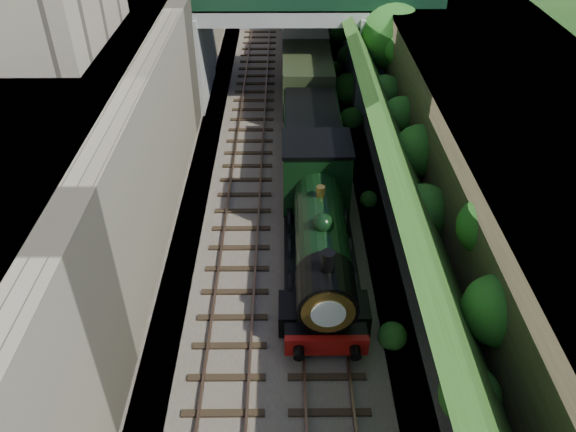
{
  "coord_description": "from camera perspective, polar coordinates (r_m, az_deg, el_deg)",
  "views": [
    {
      "loc": [
        -0.13,
        -9.36,
        14.96
      ],
      "look_at": [
        0.0,
        7.65,
        2.48
      ],
      "focal_mm": 35.0,
      "sensor_mm": 36.0,
      "label": 1
    }
  ],
  "objects": [
    {
      "name": "locomotive",
      "position": [
        21.47,
        3.2,
        -1.28
      ],
      "size": [
        3.1,
        10.22,
        3.83
      ],
      "color": "black",
      "rests_on": "trackbed"
    },
    {
      "name": "track_right",
      "position": [
        32.87,
        1.96,
        9.65
      ],
      "size": [
        2.5,
        90.0,
        0.2
      ],
      "color": "black",
      "rests_on": "trackbed"
    },
    {
      "name": "embankment_slope",
      "position": [
        28.36,
        10.23,
        10.26
      ],
      "size": [
        4.54,
        90.0,
        6.48
      ],
      "color": "#1E4714",
      "rests_on": "ground"
    },
    {
      "name": "tender",
      "position": [
        27.8,
        2.38,
        7.55
      ],
      "size": [
        2.7,
        6.0,
        3.05
      ],
      "color": "black",
      "rests_on": "trackbed"
    },
    {
      "name": "tree",
      "position": [
        32.83,
        10.69,
        17.36
      ],
      "size": [
        3.6,
        3.8,
        6.6
      ],
      "color": "black",
      "rests_on": "ground"
    },
    {
      "name": "street_plateau_right",
      "position": [
        33.09,
        17.02,
        13.76
      ],
      "size": [
        8.0,
        90.0,
        6.25
      ],
      "primitive_type": "cube",
      "color": "#262628",
      "rests_on": "ground"
    },
    {
      "name": "track_left",
      "position": [
        32.9,
        -3.7,
        9.62
      ],
      "size": [
        2.5,
        90.0,
        0.2
      ],
      "color": "black",
      "rests_on": "trackbed"
    },
    {
      "name": "road_bridge",
      "position": [
        35.11,
        1.41,
        18.19
      ],
      "size": [
        16.0,
        6.4,
        7.25
      ],
      "color": "gray",
      "rests_on": "ground"
    },
    {
      "name": "retaining_wall",
      "position": [
        31.97,
        -10.42,
        14.68
      ],
      "size": [
        1.0,
        90.0,
        7.0
      ],
      "primitive_type": "cube",
      "color": "#756B56",
      "rests_on": "ground"
    },
    {
      "name": "trackbed",
      "position": [
        32.91,
        -0.16,
        9.42
      ],
      "size": [
        10.0,
        90.0,
        0.2
      ],
      "primitive_type": "cube",
      "color": "#473F38",
      "rests_on": "ground"
    },
    {
      "name": "coach_front",
      "position": [
        39.16,
        1.61,
        17.0
      ],
      "size": [
        2.9,
        18.0,
        3.7
      ],
      "color": "black",
      "rests_on": "trackbed"
    },
    {
      "name": "street_plateau_left",
      "position": [
        32.74,
        -16.65,
        14.3
      ],
      "size": [
        6.0,
        90.0,
        7.0
      ],
      "primitive_type": "cube",
      "color": "#262628",
      "rests_on": "ground"
    }
  ]
}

